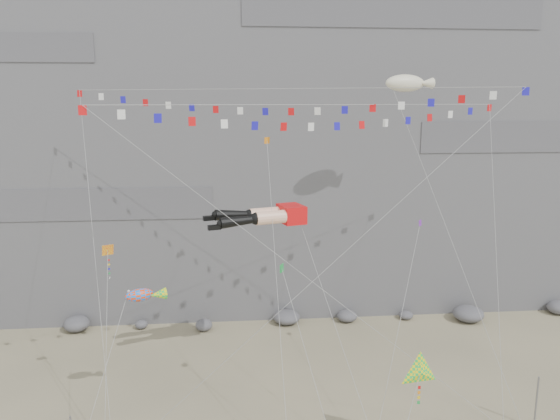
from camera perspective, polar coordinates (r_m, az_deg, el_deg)
name	(u,v)px	position (r m, az deg, el deg)	size (l,w,h in m)	color
cliff	(274,70)	(65.38, -0.64, 14.42)	(80.00, 28.00, 50.00)	slate
talus_boulders	(287,318)	(54.42, 0.70, -11.17)	(60.00, 3.00, 1.20)	#5B5B5F
anchor_pole_right	(536,402)	(41.77, 25.21, -17.73)	(0.12, 0.12, 3.65)	gray
legs_kite	(266,216)	(39.85, -1.50, -0.63)	(10.72, 14.83, 19.22)	red
flag_banner_upper	(278,89)	(41.36, -0.22, 12.53)	(31.84, 17.38, 27.20)	red
flag_banner_lower	(325,105)	(37.71, 4.71, 10.88)	(29.00, 12.02, 24.69)	red
harlequin_kite	(108,251)	(37.73, -17.55, -4.12)	(1.53, 6.42, 12.96)	red
fish_windsock	(139,295)	(37.01, -14.49, -8.64)	(4.99, 7.40, 11.41)	#FB3F0C
delta_kite	(420,373)	(34.43, 14.44, -16.15)	(4.55, 4.72, 7.97)	yellow
blimp_windsock	(405,84)	(46.44, 12.96, 12.74)	(6.82, 15.54, 27.29)	beige
small_kite_a	(267,146)	(42.28, -1.33, 6.65)	(1.13, 16.42, 24.19)	orange
small_kite_b	(419,228)	(41.19, 14.33, -1.85)	(6.38, 10.28, 16.87)	purple
small_kite_c	(282,271)	(35.89, 0.25, -6.36)	(3.52, 9.53, 14.06)	green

